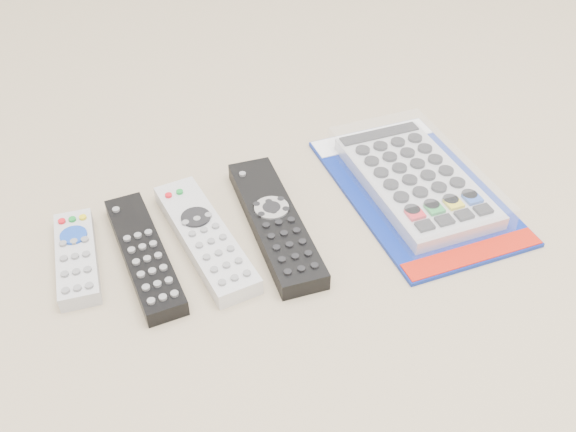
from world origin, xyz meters
name	(u,v)px	position (x,y,z in m)	size (l,w,h in m)	color
remote_small_grey	(77,257)	(-0.24, 0.07, 0.01)	(0.07, 0.15, 0.02)	#A6A6A9
remote_slim_black	(144,254)	(-0.17, 0.04, 0.01)	(0.05, 0.21, 0.02)	black
remote_silver_dvd	(205,237)	(-0.09, 0.04, 0.01)	(0.06, 0.22, 0.02)	silver
remote_large_black	(275,222)	(0.00, 0.03, 0.01)	(0.09, 0.24, 0.03)	black
jumbo_remote_packaged	(415,179)	(0.20, 0.02, 0.02)	(0.21, 0.32, 0.04)	navy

